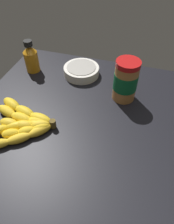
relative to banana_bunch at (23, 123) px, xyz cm
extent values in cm
cube|color=black|center=(-6.54, 16.48, -4.09)|extent=(80.87, 76.63, 4.81)
ellipsoid|color=yellow|center=(-3.04, 4.81, 0.18)|extent=(4.91, 8.76, 3.72)
ellipsoid|color=yellow|center=(-4.46, -1.66, 0.18)|extent=(5.90, 9.01, 3.72)
ellipsoid|color=yellow|center=(-6.74, -7.89, 0.18)|extent=(6.78, 9.10, 3.72)
ellipsoid|color=yellow|center=(-1.80, 4.89, 0.01)|extent=(4.27, 8.38, 3.39)
ellipsoid|color=yellow|center=(-1.77, -1.51, 0.01)|extent=(4.22, 8.36, 3.39)
ellipsoid|color=yellow|center=(-3.14, -7.76, 0.01)|extent=(5.78, 8.71, 3.39)
ellipsoid|color=yellow|center=(-0.91, 5.01, -0.07)|extent=(5.52, 8.80, 3.23)
ellipsoid|color=yellow|center=(1.66, -1.00, -0.07)|extent=(6.81, 8.75, 3.23)
ellipsoid|color=yellow|center=(-0.64, 5.87, 0.05)|extent=(5.83, 7.30, 3.47)
ellipsoid|color=yellow|center=(0.96, 1.00, 0.05)|extent=(4.74, 7.02, 3.47)
ellipsoid|color=yellow|center=(1.48, -4.10, 0.05)|extent=(3.52, 6.47, 3.47)
ellipsoid|color=yellow|center=(0.08, 6.60, -0.08)|extent=(6.14, 6.53, 3.20)
ellipsoid|color=yellow|center=(2.77, 2.82, -0.08)|extent=(5.79, 6.63, 3.20)
ellipsoid|color=yellow|center=(4.99, -1.26, -0.08)|extent=(5.36, 6.62, 3.20)
ellipsoid|color=yellow|center=(1.26, 6.46, -0.22)|extent=(8.06, 7.54, 2.92)
ellipsoid|color=yellow|center=(5.81, 1.82, -0.22)|extent=(7.47, 8.12, 2.92)
cylinder|color=brown|center=(-2.33, 9.58, 0.12)|extent=(2.00, 2.00, 3.00)
cylinder|color=#B27238|center=(-23.67, 28.82, 5.22)|extent=(8.29, 8.29, 13.80)
cylinder|color=#0F592D|center=(-23.67, 28.82, 5.91)|extent=(8.46, 8.46, 6.21)
cylinder|color=#B71414|center=(-23.67, 28.82, 13.00)|extent=(8.40, 8.40, 1.77)
cylinder|color=orange|center=(-30.16, -11.68, 2.70)|extent=(5.77, 5.77, 8.77)
cone|color=orange|center=(-30.16, -11.68, 8.48)|extent=(5.77, 5.77, 2.78)
cylinder|color=black|center=(-30.16, -11.68, 10.95)|extent=(3.37, 3.37, 2.16)
cylinder|color=silver|center=(-33.11, 9.35, 0.14)|extent=(14.78, 14.78, 3.64)
cylinder|color=#9D9992|center=(-33.11, 9.35, 0.54)|extent=(12.12, 12.12, 3.28)
camera|label=1|loc=(36.64, 32.70, 50.51)|focal=33.32mm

